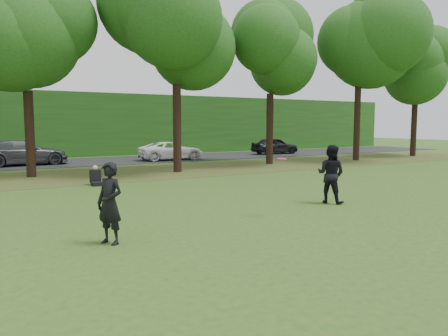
% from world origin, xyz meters
% --- Properties ---
extents(ground, '(120.00, 120.00, 0.00)m').
position_xyz_m(ground, '(0.00, 0.00, 0.00)').
color(ground, '#295019').
rests_on(ground, ground).
extents(leaf_litter, '(60.00, 7.00, 0.01)m').
position_xyz_m(leaf_litter, '(0.00, 13.00, 0.01)').
color(leaf_litter, '#51431D').
rests_on(leaf_litter, ground).
extents(street, '(70.00, 7.00, 0.02)m').
position_xyz_m(street, '(0.00, 21.00, 0.01)').
color(street, black).
rests_on(street, ground).
extents(far_hedge, '(70.00, 3.00, 5.00)m').
position_xyz_m(far_hedge, '(0.00, 27.00, 2.50)').
color(far_hedge, '#1E4E16').
rests_on(far_hedge, ground).
extents(player_left, '(0.69, 0.77, 1.76)m').
position_xyz_m(player_left, '(-3.15, 0.25, 0.88)').
color(player_left, black).
rests_on(player_left, ground).
extents(player_right, '(1.02, 1.13, 1.88)m').
position_xyz_m(player_right, '(4.40, 1.40, 0.94)').
color(player_right, black).
rests_on(player_right, ground).
extents(parked_cars, '(38.34, 3.72, 1.54)m').
position_xyz_m(parked_cars, '(-0.40, 19.96, 0.71)').
color(parked_cars, black).
rests_on(parked_cars, street).
extents(frisbee, '(0.38, 0.38, 0.05)m').
position_xyz_m(frisbee, '(1.73, 0.59, 1.60)').
color(frisbee, '#E21380').
rests_on(frisbee, ground).
extents(seated_person, '(0.45, 0.75, 0.83)m').
position_xyz_m(seated_person, '(-1.06, 9.49, 0.31)').
color(seated_person, black).
rests_on(seated_person, ground).
extents(tree_line, '(55.30, 7.90, 12.31)m').
position_xyz_m(tree_line, '(-0.34, 12.94, 7.84)').
color(tree_line, black).
rests_on(tree_line, ground).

